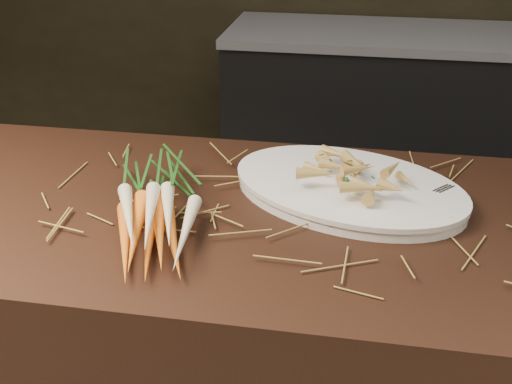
% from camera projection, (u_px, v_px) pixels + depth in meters
% --- Properties ---
extents(back_counter, '(1.82, 0.62, 0.84)m').
position_uv_depth(back_counter, '(420.00, 121.00, 3.04)').
color(back_counter, black).
rests_on(back_counter, ground).
extents(straw_bedding, '(1.40, 0.60, 0.02)m').
position_uv_depth(straw_bedding, '(337.00, 214.00, 1.22)').
color(straw_bedding, olive).
rests_on(straw_bedding, main_counter).
extents(root_veg_bunch, '(0.27, 0.47, 0.09)m').
position_uv_depth(root_veg_bunch, '(151.00, 196.00, 1.21)').
color(root_veg_bunch, orange).
rests_on(root_veg_bunch, main_counter).
extents(serving_platter, '(0.57, 0.48, 0.03)m').
position_uv_depth(serving_platter, '(348.00, 190.00, 1.30)').
color(serving_platter, white).
rests_on(serving_platter, main_counter).
extents(roasted_veg_heap, '(0.28, 0.25, 0.05)m').
position_uv_depth(roasted_veg_heap, '(349.00, 172.00, 1.28)').
color(roasted_veg_heap, '#AE813F').
rests_on(roasted_veg_heap, serving_platter).
extents(serving_fork, '(0.13, 0.15, 0.00)m').
position_uv_depth(serving_fork, '(428.00, 209.00, 1.19)').
color(serving_fork, silver).
rests_on(serving_fork, serving_platter).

